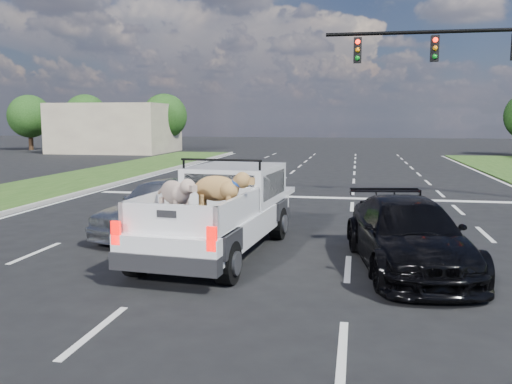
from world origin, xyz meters
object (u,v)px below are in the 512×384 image
at_px(pickup_truck, 221,209).
at_px(black_coupe, 408,235).
at_px(silver_sedan, 164,206).
at_px(traffic_signal, 508,72).

bearing_deg(pickup_truck, black_coupe, -4.38).
distance_m(pickup_truck, silver_sedan, 2.51).
bearing_deg(silver_sedan, pickup_truck, -24.78).
distance_m(pickup_truck, black_coupe, 4.11).
bearing_deg(pickup_truck, silver_sedan, 145.78).
bearing_deg(silver_sedan, black_coupe, -6.16).
xyz_separation_m(traffic_signal, pickup_truck, (-8.32, -9.63, -3.73)).
distance_m(traffic_signal, silver_sedan, 13.62).
bearing_deg(traffic_signal, silver_sedan, -141.84).
xyz_separation_m(traffic_signal, black_coupe, (-4.27, -10.32, -4.02)).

